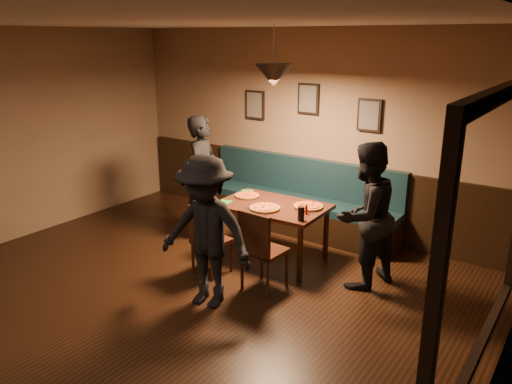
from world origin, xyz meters
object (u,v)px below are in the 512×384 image
(dining_table, at_px, (272,231))
(diner_left, at_px, (204,177))
(diner_right, at_px, (365,216))
(soda_glass, at_px, (301,213))
(booth_bench, at_px, (296,197))
(chair_near_left, at_px, (211,239))
(diner_front, at_px, (206,232))
(tabasco_bottle, at_px, (306,209))
(chair_near_right, at_px, (264,249))

(dining_table, relative_size, diner_left, 0.78)
(diner_right, bearing_deg, soda_glass, -49.46)
(booth_bench, distance_m, soda_glass, 1.52)
(booth_bench, distance_m, chair_near_left, 1.74)
(diner_front, relative_size, soda_glass, 9.85)
(booth_bench, xyz_separation_m, chair_near_left, (-0.11, -1.73, -0.08))
(tabasco_bottle, bearing_deg, diner_right, 3.83)
(diner_front, distance_m, tabasco_bottle, 1.34)
(diner_front, bearing_deg, diner_left, 123.35)
(dining_table, bearing_deg, tabasco_bottle, -9.85)
(dining_table, relative_size, soda_glass, 8.17)
(diner_right, distance_m, soda_glass, 0.70)
(dining_table, relative_size, tabasco_bottle, 9.98)
(dining_table, relative_size, chair_near_left, 1.56)
(soda_glass, distance_m, tabasco_bottle, 0.22)
(diner_right, relative_size, tabasco_bottle, 12.38)
(dining_table, height_order, diner_left, diner_left)
(chair_near_left, relative_size, diner_left, 0.50)
(chair_near_left, xyz_separation_m, diner_left, (-0.81, 0.83, 0.42))
(diner_left, distance_m, tabasco_bottle, 1.69)
(booth_bench, height_order, chair_near_right, booth_bench)
(diner_front, distance_m, soda_glass, 1.17)
(booth_bench, bearing_deg, diner_front, -82.38)
(diner_right, bearing_deg, booth_bench, -105.75)
(diner_left, height_order, diner_front, diner_left)
(booth_bench, bearing_deg, chair_near_right, -70.30)
(tabasco_bottle, bearing_deg, diner_front, -109.04)
(diner_front, height_order, soda_glass, diner_front)
(booth_bench, distance_m, diner_front, 2.35)
(booth_bench, relative_size, chair_near_right, 3.25)
(booth_bench, bearing_deg, tabasco_bottle, -54.47)
(dining_table, bearing_deg, diner_right, -3.15)
(booth_bench, xyz_separation_m, chair_near_right, (0.61, -1.70, -0.04))
(diner_right, bearing_deg, dining_table, -72.24)
(chair_near_right, height_order, diner_left, diner_left)
(chair_near_right, xyz_separation_m, diner_left, (-1.54, 0.81, 0.38))
(diner_left, bearing_deg, tabasco_bottle, -112.39)
(diner_front, bearing_deg, dining_table, 85.48)
(dining_table, xyz_separation_m, chair_near_left, (-0.35, -0.75, 0.07))
(chair_near_right, xyz_separation_m, diner_right, (0.84, 0.70, 0.35))
(diner_left, xyz_separation_m, diner_right, (2.38, -0.10, -0.03))
(diner_left, bearing_deg, soda_glass, -119.07)
(booth_bench, height_order, diner_right, diner_right)
(chair_near_left, bearing_deg, soda_glass, 34.11)
(tabasco_bottle, bearing_deg, chair_near_right, -101.81)
(booth_bench, distance_m, diner_left, 1.34)
(diner_right, height_order, soda_glass, diner_right)
(booth_bench, bearing_deg, diner_right, -34.63)
(chair_near_left, distance_m, diner_left, 1.24)
(chair_near_left, relative_size, soda_glass, 5.23)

